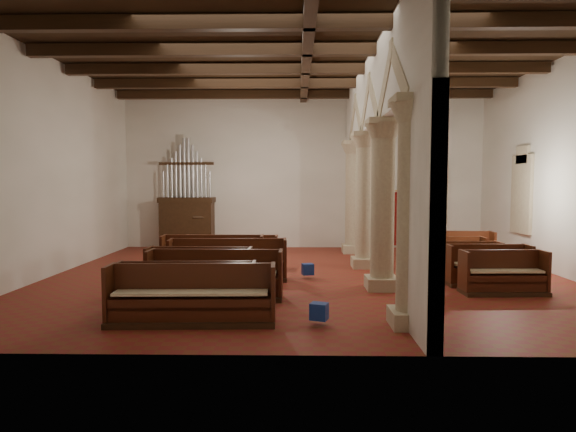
# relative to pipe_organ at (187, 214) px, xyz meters

# --- Properties ---
(floor) EXTENTS (14.00, 14.00, 0.00)m
(floor) POSITION_rel_pipe_organ_xyz_m (4.50, -5.50, -1.37)
(floor) COLOR maroon
(floor) RESTS_ON ground
(ceiling) EXTENTS (14.00, 14.00, 0.00)m
(ceiling) POSITION_rel_pipe_organ_xyz_m (4.50, -5.50, 4.63)
(ceiling) COLOR black
(ceiling) RESTS_ON wall_back
(wall_back) EXTENTS (14.00, 0.02, 6.00)m
(wall_back) POSITION_rel_pipe_organ_xyz_m (4.50, 0.50, 1.63)
(wall_back) COLOR white
(wall_back) RESTS_ON floor
(wall_front) EXTENTS (14.00, 0.02, 6.00)m
(wall_front) POSITION_rel_pipe_organ_xyz_m (4.50, -11.50, 1.63)
(wall_front) COLOR white
(wall_front) RESTS_ON floor
(wall_left) EXTENTS (0.02, 12.00, 6.00)m
(wall_left) POSITION_rel_pipe_organ_xyz_m (-2.50, -5.50, 1.63)
(wall_left) COLOR white
(wall_left) RESTS_ON floor
(wall_right) EXTENTS (0.02, 12.00, 6.00)m
(wall_right) POSITION_rel_pipe_organ_xyz_m (11.50, -5.50, 1.63)
(wall_right) COLOR white
(wall_right) RESTS_ON floor
(ceiling_beams) EXTENTS (13.80, 11.80, 0.30)m
(ceiling_beams) POSITION_rel_pipe_organ_xyz_m (4.50, -5.50, 4.45)
(ceiling_beams) COLOR #351F10
(ceiling_beams) RESTS_ON wall_back
(arcade) EXTENTS (0.90, 11.90, 6.00)m
(arcade) POSITION_rel_pipe_organ_xyz_m (6.30, -5.50, 2.19)
(arcade) COLOR beige
(arcade) RESTS_ON floor
(window_right_b) EXTENTS (0.03, 1.00, 2.20)m
(window_right_b) POSITION_rel_pipe_organ_xyz_m (11.48, -3.00, 0.83)
(window_right_b) COLOR #367A5A
(window_right_b) RESTS_ON wall_right
(window_back) EXTENTS (1.00, 0.03, 2.20)m
(window_back) POSITION_rel_pipe_organ_xyz_m (9.50, 0.48, 0.83)
(window_back) COLOR #367A5A
(window_back) RESTS_ON wall_back
(pipe_organ) EXTENTS (2.10, 0.85, 4.40)m
(pipe_organ) POSITION_rel_pipe_organ_xyz_m (0.00, 0.00, 0.00)
(pipe_organ) COLOR #351F10
(pipe_organ) RESTS_ON floor
(lectern) EXTENTS (0.59, 0.61, 1.30)m
(lectern) POSITION_rel_pipe_organ_xyz_m (0.53, -0.16, -0.83)
(lectern) COLOR #3D2613
(lectern) RESTS_ON floor
(dossal_curtain) EXTENTS (1.80, 0.07, 2.17)m
(dossal_curtain) POSITION_rel_pipe_organ_xyz_m (8.00, 0.42, -0.21)
(dossal_curtain) COLOR maroon
(dossal_curtain) RESTS_ON floor
(processional_banner) EXTENTS (0.56, 0.71, 2.62)m
(processional_banner) POSITION_rel_pipe_organ_xyz_m (9.13, -0.73, -0.54)
(processional_banner) COLOR #351F10
(processional_banner) RESTS_ON floor
(hymnal_box_a) EXTENTS (0.37, 0.33, 0.30)m
(hymnal_box_a) POSITION_rel_pipe_organ_xyz_m (4.65, -9.96, -1.12)
(hymnal_box_a) COLOR navy
(hymnal_box_a) RESTS_ON floor
(hymnal_box_b) EXTENTS (0.40, 0.36, 0.33)m
(hymnal_box_b) POSITION_rel_pipe_organ_xyz_m (3.50, -8.78, -1.10)
(hymnal_box_b) COLOR navy
(hymnal_box_b) RESTS_ON floor
(hymnal_box_c) EXTENTS (0.35, 0.30, 0.30)m
(hymnal_box_c) POSITION_rel_pipe_organ_xyz_m (4.55, -5.72, -1.12)
(hymnal_box_c) COLOR navy
(hymnal_box_c) RESTS_ON floor
(tube_heater_a) EXTENTS (1.07, 0.25, 0.11)m
(tube_heater_a) POSITION_rel_pipe_organ_xyz_m (1.31, -9.54, -1.21)
(tube_heater_a) COLOR silver
(tube_heater_a) RESTS_ON floor
(tube_heater_b) EXTENTS (0.95, 0.39, 0.10)m
(tube_heater_b) POSITION_rel_pipe_organ_xyz_m (3.12, -8.75, -1.21)
(tube_heater_b) COLOR white
(tube_heater_b) RESTS_ON floor
(nave_pew_0) EXTENTS (3.06, 0.83, 1.09)m
(nave_pew_0) POSITION_rel_pipe_organ_xyz_m (2.34, -9.92, -1.01)
(nave_pew_0) COLOR #351F10
(nave_pew_0) RESTS_ON floor
(nave_pew_1) EXTENTS (2.82, 0.75, 0.98)m
(nave_pew_1) POSITION_rel_pipe_organ_xyz_m (2.03, -9.03, -1.05)
(nave_pew_1) COLOR #351F10
(nave_pew_1) RESTS_ON floor
(nave_pew_2) EXTENTS (2.98, 0.75, 1.08)m
(nave_pew_2) POSITION_rel_pipe_organ_xyz_m (2.44, -8.02, -1.01)
(nave_pew_2) COLOR #351F10
(nave_pew_2) RESTS_ON floor
(nave_pew_3) EXTENTS (2.55, 0.74, 1.01)m
(nave_pew_3) POSITION_rel_pipe_organ_xyz_m (1.89, -7.09, -1.04)
(nave_pew_3) COLOR #351F10
(nave_pew_3) RESTS_ON floor
(nave_pew_4) EXTENTS (3.11, 0.88, 1.09)m
(nave_pew_4) POSITION_rel_pipe_organ_xyz_m (2.44, -6.03, -1.01)
(nave_pew_4) COLOR #351F10
(nave_pew_4) RESTS_ON floor
(nave_pew_5) EXTENTS (2.86, 0.78, 1.09)m
(nave_pew_5) POSITION_rel_pipe_organ_xyz_m (1.88, -5.10, -1.01)
(nave_pew_5) COLOR #351F10
(nave_pew_5) RESTS_ON floor
(nave_pew_6) EXTENTS (2.82, 0.71, 0.99)m
(nave_pew_6) POSITION_rel_pipe_organ_xyz_m (2.27, -4.18, -1.04)
(nave_pew_6) COLOR #351F10
(nave_pew_6) RESTS_ON floor
(aisle_pew_0) EXTENTS (1.94, 0.74, 1.01)m
(aisle_pew_0) POSITION_rel_pipe_organ_xyz_m (9.02, -7.45, -1.03)
(aisle_pew_0) COLOR #351F10
(aisle_pew_0) RESTS_ON floor
(aisle_pew_1) EXTENTS (2.06, 0.71, 1.02)m
(aisle_pew_1) POSITION_rel_pipe_organ_xyz_m (9.04, -6.52, -1.03)
(aisle_pew_1) COLOR #351F10
(aisle_pew_1) RESTS_ON floor
(aisle_pew_2) EXTENTS (1.82, 0.66, 0.98)m
(aisle_pew_2) POSITION_rel_pipe_organ_xyz_m (8.83, -5.57, -1.04)
(aisle_pew_2) COLOR #351F10
(aisle_pew_2) RESTS_ON floor
(aisle_pew_3) EXTENTS (1.65, 0.66, 0.99)m
(aisle_pew_3) POSITION_rel_pipe_organ_xyz_m (8.90, -4.47, -1.04)
(aisle_pew_3) COLOR #351F10
(aisle_pew_3) RESTS_ON floor
(aisle_pew_4) EXTENTS (2.15, 0.77, 1.04)m
(aisle_pew_4) POSITION_rel_pipe_organ_xyz_m (9.34, -3.40, -1.02)
(aisle_pew_4) COLOR #351F10
(aisle_pew_4) RESTS_ON floor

